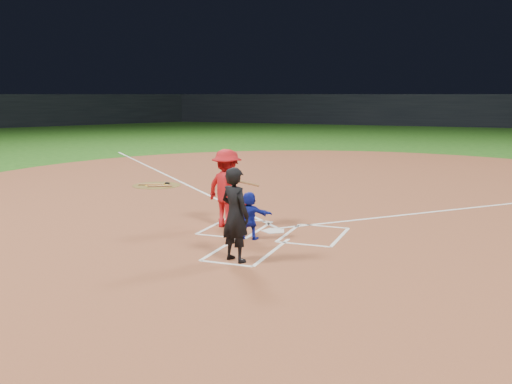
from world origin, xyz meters
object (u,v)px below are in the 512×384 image
(on_deck_circle, at_px, (157,185))
(batter_at_plate, at_px, (227,189))
(home_plate, at_px, (274,231))
(catcher, at_px, (249,215))
(umpire, at_px, (235,215))

(on_deck_circle, relative_size, batter_at_plate, 0.89)
(home_plate, bearing_deg, catcher, 72.45)
(catcher, height_order, umpire, umpire)
(catcher, bearing_deg, umpire, 95.68)
(catcher, bearing_deg, on_deck_circle, -51.76)
(catcher, distance_m, umpire, 1.76)
(home_plate, xyz_separation_m, batter_at_plate, (-1.20, -0.00, 0.94))
(catcher, bearing_deg, home_plate, -114.24)
(umpire, bearing_deg, home_plate, -65.07)
(umpire, bearing_deg, on_deck_circle, -27.57)
(on_deck_circle, height_order, batter_at_plate, batter_at_plate)
(home_plate, relative_size, batter_at_plate, 0.32)
(batter_at_plate, bearing_deg, umpire, -63.17)
(batter_at_plate, bearing_deg, on_deck_circle, 134.65)
(catcher, xyz_separation_m, umpire, (0.37, -1.68, 0.38))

